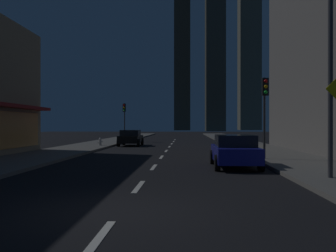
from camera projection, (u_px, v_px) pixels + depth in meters
name	position (u px, v px, depth m)	size (l,w,h in m)	color
ground_plane	(173.00, 143.00, 40.03)	(78.00, 136.00, 0.10)	black
sidewalk_right	(238.00, 142.00, 39.69)	(4.00, 76.00, 0.15)	#605E59
sidewalk_left	(109.00, 142.00, 40.37)	(4.00, 76.00, 0.15)	#605E59
lane_marking_center	(166.00, 151.00, 26.85)	(0.16, 43.80, 0.01)	silver
skyscraper_distant_tall	(182.00, 53.00, 138.33)	(5.93, 8.17, 58.14)	#3A372C
skyscraper_distant_mid	(215.00, 25.00, 118.02)	(6.09, 8.43, 67.77)	#484436
skyscraper_distant_short	(249.00, 43.00, 145.48)	(8.14, 8.58, 68.27)	#65604C
car_parked_near	(235.00, 151.00, 16.41)	(1.98, 4.24, 1.45)	navy
car_parked_far	(131.00, 138.00, 33.65)	(1.98, 4.24, 1.45)	black
fire_hydrant_far_left	(100.00, 142.00, 31.56)	(0.42, 0.30, 0.65)	#B2B2B2
traffic_light_near_right	(265.00, 100.00, 19.02)	(0.32, 0.48, 4.20)	#2D2D2D
traffic_light_far_left	(124.00, 114.00, 41.56)	(0.32, 0.48, 4.20)	#2D2D2D
street_lamp_right	(305.00, 29.00, 12.22)	(1.96, 0.56, 6.58)	#38383D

